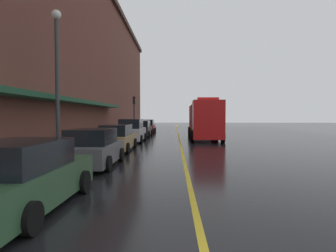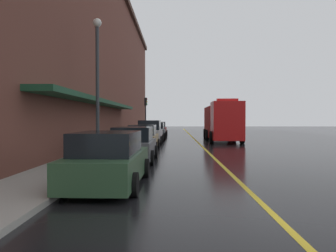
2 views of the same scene
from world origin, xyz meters
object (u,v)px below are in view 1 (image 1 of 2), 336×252
(parked_car_4, at_px, (141,129))
(street_lamp_left, at_px, (57,68))
(parked_car_1, at_px, (93,149))
(traffic_light_near, at_px, (134,107))
(parked_car_3, at_px, (132,131))
(parked_car_2, at_px, (117,138))
(fire_truck, at_px, (204,120))
(parking_meter_0, at_px, (135,124))
(parked_car_5, at_px, (147,127))
(parked_car_0, at_px, (21,177))
(parking_meter_1, at_px, (81,137))

(parked_car_4, relative_size, street_lamp_left, 0.68)
(parked_car_1, xyz_separation_m, traffic_light_near, (-1.29, 22.51, 2.39))
(parked_car_1, xyz_separation_m, parked_car_3, (-0.03, 11.63, 0.11))
(parked_car_1, relative_size, parked_car_2, 0.86)
(parked_car_2, bearing_deg, fire_truck, -34.56)
(parking_meter_0, bearing_deg, parked_car_3, -83.74)
(parked_car_1, bearing_deg, parked_car_5, 0.48)
(parked_car_3, xyz_separation_m, parking_meter_0, (-1.33, 12.10, 0.19))
(fire_truck, bearing_deg, parked_car_1, -22.43)
(parking_meter_0, height_order, street_lamp_left, street_lamp_left)
(parked_car_1, relative_size, parking_meter_0, 3.14)
(parked_car_2, height_order, parked_car_4, parked_car_4)
(parked_car_2, xyz_separation_m, traffic_light_near, (-1.26, 17.01, 2.39))
(parked_car_0, height_order, fire_truck, fire_truck)
(fire_truck, bearing_deg, parking_meter_0, -139.09)
(parked_car_0, relative_size, parked_car_4, 1.00)
(parked_car_2, bearing_deg, parked_car_4, -0.09)
(parked_car_0, xyz_separation_m, street_lamp_left, (-1.91, 6.88, 3.63))
(parking_meter_0, bearing_deg, parked_car_5, -14.76)
(parked_car_1, xyz_separation_m, parked_car_5, (0.14, 23.34, 0.01))
(parking_meter_1, bearing_deg, fire_truck, 57.31)
(parked_car_4, relative_size, parked_car_5, 1.10)
(parked_car_0, bearing_deg, parked_car_1, 0.79)
(parked_car_2, relative_size, parking_meter_0, 3.65)
(parked_car_2, bearing_deg, parked_car_0, -179.59)
(parked_car_3, xyz_separation_m, street_lamp_left, (-1.93, -10.55, 3.53))
(parking_meter_1, height_order, traffic_light_near, traffic_light_near)
(parking_meter_1, bearing_deg, traffic_light_near, 89.82)
(parked_car_1, height_order, parked_car_4, parked_car_4)
(parked_car_2, distance_m, parking_meter_0, 18.28)
(fire_truck, relative_size, street_lamp_left, 1.37)
(parked_car_4, bearing_deg, parked_car_1, -179.29)
(parked_car_1, distance_m, fire_truck, 15.90)
(parking_meter_0, bearing_deg, parked_car_4, -76.66)
(parking_meter_0, bearing_deg, parking_meter_1, -90.00)
(street_lamp_left, bearing_deg, parked_car_0, -74.52)
(parked_car_5, xyz_separation_m, parking_meter_0, (-1.50, 0.39, 0.28))
(parked_car_5, xyz_separation_m, street_lamp_left, (-2.10, -22.26, 3.62))
(street_lamp_left, relative_size, traffic_light_near, 1.61)
(parked_car_2, height_order, parking_meter_1, parked_car_2)
(fire_truck, height_order, street_lamp_left, street_lamp_left)
(parked_car_2, relative_size, parked_car_5, 1.13)
(parked_car_2, relative_size, parking_meter_1, 3.65)
(parked_car_2, bearing_deg, parking_meter_0, 4.64)
(parked_car_1, height_order, fire_truck, fire_truck)
(parked_car_5, bearing_deg, parked_car_2, 179.68)
(parked_car_5, relative_size, parking_meter_0, 3.23)
(parked_car_3, height_order, street_lamp_left, street_lamp_left)
(parked_car_4, distance_m, parked_car_5, 5.70)
(parked_car_5, bearing_deg, street_lamp_left, 174.87)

